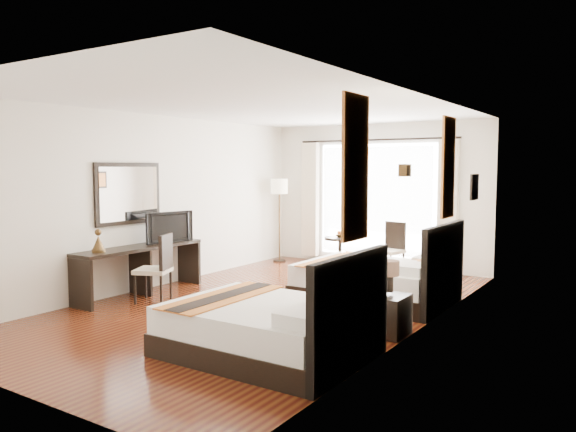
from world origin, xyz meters
The scene contains 29 objects.
floor centered at (0.00, 0.00, -0.01)m, with size 4.50×7.50×0.01m, color #38100A.
ceiling centered at (0.00, 0.00, 2.79)m, with size 4.50×7.50×0.02m, color white.
wall_headboard centered at (2.25, 0.00, 1.40)m, with size 0.01×7.50×2.80m, color silver.
wall_desk centered at (-2.25, 0.00, 1.40)m, with size 0.01×7.50×2.80m, color silver.
wall_window centered at (0.00, 3.75, 1.40)m, with size 4.50×0.01×2.80m, color silver.
wall_entry centered at (0.00, -3.75, 1.40)m, with size 4.50×0.01×2.80m, color silver.
window_glass centered at (0.00, 3.73, 1.30)m, with size 2.40×0.02×2.20m, color white.
sheer_curtain centered at (0.00, 3.67, 1.30)m, with size 2.30×0.02×2.10m, color white.
drape_left centered at (-1.45, 3.63, 1.28)m, with size 0.35×0.14×2.35m, color beige.
drape_right centered at (1.45, 3.63, 1.28)m, with size 0.35×0.14×2.35m, color beige.
art_panel_near centered at (2.23, -1.72, 1.95)m, with size 0.03×0.50×1.35m, color #972F16.
art_panel_far centered at (2.23, 1.06, 1.95)m, with size 0.03×0.50×1.35m, color #972F16.
wall_sconce centered at (2.19, -0.39, 1.92)m, with size 0.10×0.14×0.14m, color #453118.
mirror_frame centered at (-2.22, -0.54, 1.55)m, with size 0.04×1.25×0.95m, color black.
mirror_glass centered at (-2.19, -0.54, 1.55)m, with size 0.01×1.12×0.82m, color white.
bed_near centered at (1.29, -1.72, 0.30)m, with size 2.04×1.59×1.15m.
bed_far centered at (1.25, 1.06, 0.31)m, with size 2.10×1.64×1.19m.
nightstand centered at (2.03, -0.39, 0.24)m, with size 0.40×0.49×0.47m, color black.
table_lamp centered at (2.00, -0.34, 0.75)m, with size 0.23×0.23×0.37m.
vase centered at (1.99, -0.57, 0.56)m, with size 0.12×0.12×0.13m, color black.
console_desk centered at (-1.99, -0.54, 0.38)m, with size 0.50×2.20×0.76m, color black.
television centered at (-1.97, 0.01, 1.00)m, with size 0.86×0.11×0.49m, color black.
bronze_figurine centered at (-1.99, -1.30, 0.90)m, with size 0.19×0.19×0.29m, color #453118, non-canonical shape.
desk_chair centered at (-1.47, -0.75, 0.30)m, with size 0.61×0.61×0.99m.
floor_lamp centered at (-1.91, 3.16, 1.45)m, with size 0.34×0.34×1.71m.
side_table centered at (-0.30, 2.79, 0.33)m, with size 0.57×0.57×0.65m, color black.
fruit_bowl centered at (-0.29, 2.81, 0.68)m, with size 0.21×0.21×0.05m, color #423017.
window_chair centered at (0.62, 2.94, 0.30)m, with size 0.54×0.54×0.97m.
jute_rug centered at (-0.12, 2.68, 0.01)m, with size 1.28×0.87×0.01m, color tan.
Camera 1 is at (4.55, -6.41, 1.96)m, focal length 35.00 mm.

